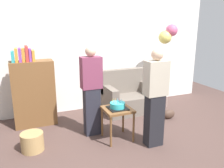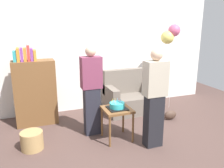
# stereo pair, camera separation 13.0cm
# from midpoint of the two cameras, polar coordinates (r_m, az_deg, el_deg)

# --- Properties ---
(ground_plane) EXTENTS (8.00, 8.00, 0.00)m
(ground_plane) POSITION_cam_midpoint_polar(r_m,az_deg,el_deg) (4.06, 3.68, -14.90)
(ground_plane) COLOR #4C3833
(wall_back) EXTENTS (6.00, 0.10, 2.70)m
(wall_back) POSITION_cam_midpoint_polar(r_m,az_deg,el_deg) (5.48, -5.59, 7.87)
(wall_back) COLOR silver
(wall_back) RESTS_ON ground_plane
(couch) EXTENTS (1.10, 0.70, 0.96)m
(couch) POSITION_cam_midpoint_polar(r_m,az_deg,el_deg) (5.40, 3.16, -3.20)
(couch) COLOR #6B6056
(couch) RESTS_ON ground_plane
(bookshelf) EXTENTS (0.80, 0.36, 1.59)m
(bookshelf) POSITION_cam_midpoint_polar(r_m,az_deg,el_deg) (4.86, -19.36, -1.81)
(bookshelf) COLOR brown
(bookshelf) RESTS_ON ground_plane
(side_table) EXTENTS (0.48, 0.48, 0.58)m
(side_table) POSITION_cam_midpoint_polar(r_m,az_deg,el_deg) (4.07, 0.43, -7.12)
(side_table) COLOR brown
(side_table) RESTS_ON ground_plane
(birthday_cake) EXTENTS (0.32, 0.32, 0.17)m
(birthday_cake) POSITION_cam_midpoint_polar(r_m,az_deg,el_deg) (4.03, 0.43, -5.32)
(birthday_cake) COLOR black
(birthday_cake) RESTS_ON side_table
(person_blowing_candles) EXTENTS (0.36, 0.22, 1.63)m
(person_blowing_candles) POSITION_cam_midpoint_polar(r_m,az_deg,el_deg) (4.18, -5.92, -1.63)
(person_blowing_candles) COLOR #23232D
(person_blowing_candles) RESTS_ON ground_plane
(person_holding_cake) EXTENTS (0.36, 0.22, 1.63)m
(person_holding_cake) POSITION_cam_midpoint_polar(r_m,az_deg,el_deg) (3.83, 9.54, -3.36)
(person_holding_cake) COLOR black
(person_holding_cake) RESTS_ON ground_plane
(wicker_basket) EXTENTS (0.36, 0.36, 0.30)m
(wicker_basket) POSITION_cam_midpoint_polar(r_m,az_deg,el_deg) (4.10, -19.77, -13.15)
(wicker_basket) COLOR #A88451
(wicker_basket) RESTS_ON ground_plane
(handbag) EXTENTS (0.28, 0.14, 0.20)m
(handbag) POSITION_cam_midpoint_polar(r_m,az_deg,el_deg) (5.18, 13.02, -7.20)
(handbag) COLOR #473328
(handbag) RESTS_ON ground_plane
(balloon_bunch) EXTENTS (0.42, 0.33, 1.97)m
(balloon_bunch) POSITION_cam_midpoint_polar(r_m,az_deg,el_deg) (5.55, 12.83, 11.75)
(balloon_bunch) COLOR silver
(balloon_bunch) RESTS_ON ground_plane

